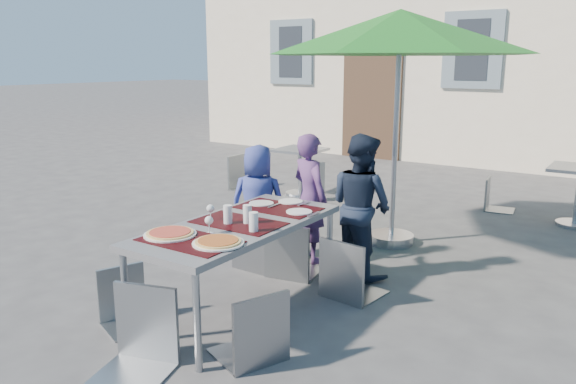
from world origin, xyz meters
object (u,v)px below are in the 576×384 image
Objects in this scene: child_0 at (258,203)px; chair_4 at (253,284)px; dining_table at (239,230)px; pizza_near_right at (218,242)px; child_1 at (310,198)px; chair_3 at (123,264)px; cafe_table_0 at (300,164)px; pizza_near_left at (170,233)px; child_2 at (361,205)px; chair_2 at (349,232)px; bg_chair_l_0 at (242,151)px; patio_umbrella at (400,34)px; chair_0 at (256,210)px; chair_5 at (135,281)px; chair_1 at (291,216)px; bg_chair_r_0 at (308,158)px; bg_chair_l_1 at (496,175)px.

child_0 is 1.24× the size of chair_4.
dining_table is 5.12× the size of pizza_near_right.
child_1 reaches higher than chair_3.
pizza_near_left is at bearing -69.52° from cafe_table_0.
chair_4 is (0.14, -1.86, -0.11)m from child_2.
child_2 reaches higher than chair_2.
dining_table is 1.80× the size of bg_chair_l_0.
pizza_near_right is 0.51× the size of cafe_table_0.
child_2 is at bearing -83.38° from patio_umbrella.
chair_4 is (0.57, -0.56, -0.13)m from dining_table.
pizza_near_right is 1.53m from chair_0.
child_1 is 3.44m from bg_chair_l_0.
chair_5 is at bearing -112.36° from pizza_near_right.
patio_umbrella reaches higher than pizza_near_right.
patio_umbrella is (0.51, 2.88, 1.50)m from pizza_near_left.
child_1 is 1.29× the size of chair_2.
child_1 is 1.83× the size of cafe_table_0.
chair_1 is 0.97× the size of chair_5.
chair_5 is 5.42m from bg_chair_l_0.
chair_1 is at bearing -104.56° from patio_umbrella.
child_1 is 1.95m from patio_umbrella.
pizza_near_left reaches higher than dining_table.
pizza_near_right is 0.35× the size of bg_chair_l_0.
child_2 reaches higher than pizza_near_left.
chair_5 is (0.46, -1.91, 0.02)m from chair_0.
child_0 reaches higher than chair_0.
chair_1 is 1.57m from chair_4.
chair_4 is (0.77, -0.02, -0.21)m from pizza_near_left.
chair_2 is at bearing 139.95° from child_0.
child_0 is 2.93m from cafe_table_0.
chair_2 is at bearing 48.53° from chair_3.
pizza_near_right is at bearing -91.76° from patio_umbrella.
bg_chair_r_0 is (-1.87, 1.23, -1.65)m from patio_umbrella.
bg_chair_l_0 is (-3.10, 1.26, -1.66)m from patio_umbrella.
cafe_table_0 is at bearing -28.63° from child_2.
bg_chair_l_1 is (1.07, 3.10, -0.17)m from child_1.
bg_chair_r_0 reaches higher than chair_5.
child_0 is at bearing -69.33° from bg_chair_r_0.
bg_chair_r_0 is at bearing 127.19° from chair_2.
chair_2 reaches higher than chair_4.
pizza_near_left and pizza_near_right have the same top height.
chair_2 is 0.37× the size of patio_umbrella.
dining_table is 0.81m from chair_4.
dining_table is 1.84× the size of chair_1.
child_2 is at bearing 71.04° from pizza_near_left.
child_2 is 1.87m from chair_4.
chair_4 is at bearing 134.13° from child_1.
patio_umbrella is (0.77, 1.48, 1.68)m from chair_0.
bg_chair_l_1 is (0.33, 5.04, -0.08)m from chair_4.
bg_chair_l_0 is (-2.79, 3.60, -0.09)m from dining_table.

